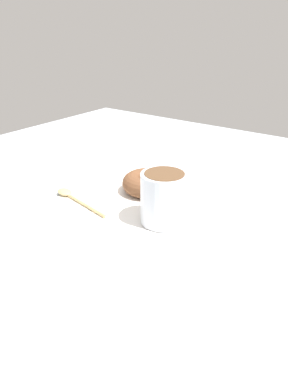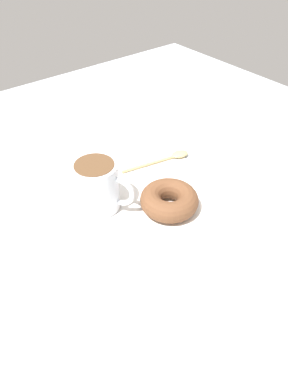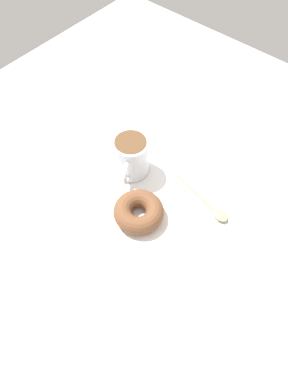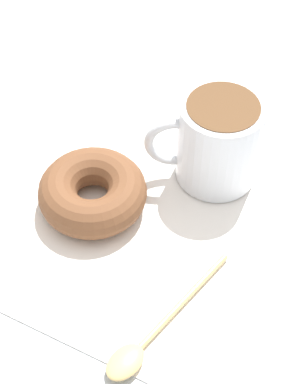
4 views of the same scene
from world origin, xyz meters
TOP-DOWN VIEW (x-y plane):
  - ground_plane at (0.00, 0.00)cm, footprint 120.00×120.00cm
  - napkin at (2.19, 0.53)cm, footprint 32.00×32.00cm
  - coffee_cup at (9.16, -3.36)cm, footprint 7.88×10.48cm
  - donut at (-0.09, 4.75)cm, footprint 10.12×10.12cm
  - spoon at (-10.17, -6.42)cm, footprint 14.99×4.48cm

SIDE VIEW (x-z plane):
  - ground_plane at x=0.00cm, z-range -2.00..0.00cm
  - napkin at x=2.19cm, z-range 0.00..0.30cm
  - spoon at x=-10.17cm, z-range 0.24..1.14cm
  - donut at x=-0.09cm, z-range 0.30..3.96cm
  - coffee_cup at x=9.16cm, z-range 0.44..9.22cm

